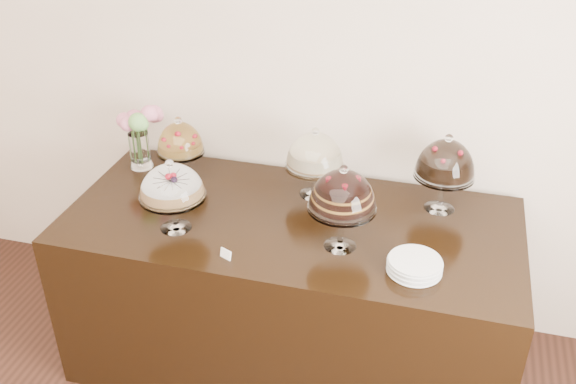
% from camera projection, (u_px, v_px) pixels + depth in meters
% --- Properties ---
extents(wall_back, '(5.00, 0.04, 3.00)m').
position_uv_depth(wall_back, '(305.00, 62.00, 3.27)').
color(wall_back, beige).
rests_on(wall_back, ground).
extents(display_counter, '(2.20, 1.00, 0.90)m').
position_uv_depth(display_counter, '(291.00, 291.00, 3.34)').
color(display_counter, black).
rests_on(display_counter, ground).
extents(cake_stand_sugar_sponge, '(0.31, 0.31, 0.36)m').
position_uv_depth(cake_stand_sugar_sponge, '(172.00, 185.00, 2.93)').
color(cake_stand_sugar_sponge, white).
rests_on(cake_stand_sugar_sponge, display_counter).
extents(cake_stand_choco_layer, '(0.31, 0.31, 0.42)m').
position_uv_depth(cake_stand_choco_layer, '(343.00, 194.00, 2.78)').
color(cake_stand_choco_layer, white).
rests_on(cake_stand_choco_layer, display_counter).
extents(cake_stand_cheesecake, '(0.30, 0.30, 0.38)m').
position_uv_depth(cake_stand_cheesecake, '(315.00, 154.00, 3.19)').
color(cake_stand_cheesecake, white).
rests_on(cake_stand_cheesecake, display_counter).
extents(cake_stand_dark_choco, '(0.29, 0.29, 0.41)m').
position_uv_depth(cake_stand_dark_choco, '(446.00, 162.00, 3.06)').
color(cake_stand_dark_choco, white).
rests_on(cake_stand_dark_choco, display_counter).
extents(cake_stand_fruit_tart, '(0.25, 0.25, 0.35)m').
position_uv_depth(cake_stand_fruit_tart, '(180.00, 141.00, 3.36)').
color(cake_stand_fruit_tart, white).
rests_on(cake_stand_fruit_tart, display_counter).
extents(flower_vase, '(0.24, 0.24, 0.37)m').
position_uv_depth(flower_vase, '(139.00, 129.00, 3.46)').
color(flower_vase, white).
rests_on(flower_vase, display_counter).
extents(plate_stack, '(0.23, 0.23, 0.06)m').
position_uv_depth(plate_stack, '(415.00, 266.00, 2.74)').
color(plate_stack, silver).
rests_on(plate_stack, display_counter).
extents(price_card_left, '(0.06, 0.04, 0.04)m').
position_uv_depth(price_card_left, '(226.00, 254.00, 2.82)').
color(price_card_left, white).
rests_on(price_card_left, display_counter).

